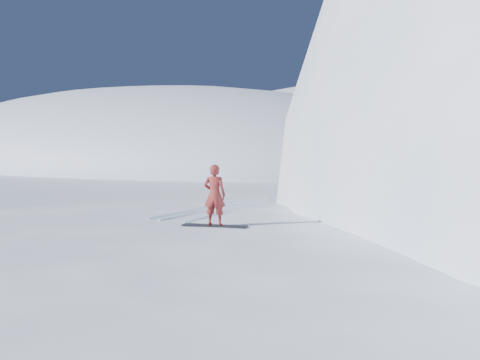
% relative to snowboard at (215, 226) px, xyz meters
% --- Properties ---
extents(ground, '(400.00, 400.00, 0.00)m').
position_rel_snowboard_xyz_m(ground, '(-0.87, -2.80, -2.41)').
color(ground, white).
rests_on(ground, ground).
extents(near_ridge, '(36.00, 28.00, 4.80)m').
position_rel_snowboard_xyz_m(near_ridge, '(0.13, 0.20, -2.41)').
color(near_ridge, white).
rests_on(near_ridge, ground).
extents(far_ridge_a, '(120.00, 70.00, 28.00)m').
position_rel_snowboard_xyz_m(far_ridge_a, '(-70.87, 57.20, -2.41)').
color(far_ridge_a, white).
rests_on(far_ridge_a, ground).
extents(far_ridge_c, '(140.00, 90.00, 36.00)m').
position_rel_snowboard_xyz_m(far_ridge_c, '(-40.87, 107.20, -2.41)').
color(far_ridge_c, white).
rests_on(far_ridge_c, ground).
extents(wind_bumps, '(16.00, 14.40, 1.00)m').
position_rel_snowboard_xyz_m(wind_bumps, '(-1.43, -0.68, -2.41)').
color(wind_bumps, white).
rests_on(wind_bumps, ground).
extents(snowboard, '(1.65, 0.98, 0.03)m').
position_rel_snowboard_xyz_m(snowboard, '(0.00, 0.00, 0.00)').
color(snowboard, black).
rests_on(snowboard, near_ridge).
extents(snowboarder, '(0.66, 0.56, 1.53)m').
position_rel_snowboard_xyz_m(snowboarder, '(0.00, 0.00, 0.78)').
color(snowboarder, maroon).
rests_on(snowboarder, snowboard).
extents(vapor_plume, '(9.66, 7.73, 6.76)m').
position_rel_snowboard_xyz_m(vapor_plume, '(-73.09, 35.32, -2.41)').
color(vapor_plume, white).
rests_on(vapor_plume, ground).
extents(board_tracks, '(2.21, 5.95, 0.04)m').
position_rel_snowboard_xyz_m(board_tracks, '(-2.24, 2.79, 0.01)').
color(board_tracks, silver).
rests_on(board_tracks, ground).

